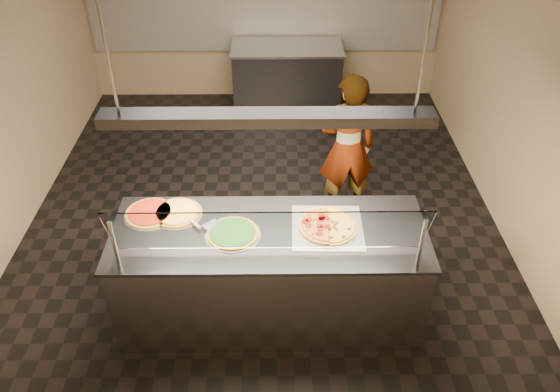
{
  "coord_description": "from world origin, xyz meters",
  "views": [
    {
      "loc": [
        0.14,
        -4.61,
        3.75
      ],
      "look_at": [
        0.17,
        -0.97,
        1.02
      ],
      "focal_mm": 35.0,
      "sensor_mm": 36.0,
      "label": 1
    }
  ],
  "objects_px": {
    "pizza_spinach": "(233,233)",
    "half_pizza_sausage": "(342,226)",
    "heat_lamp_housing": "(267,118)",
    "pizza_spatula": "(202,224)",
    "prep_table": "(287,78)",
    "half_pizza_pepperoni": "(314,225)",
    "worker": "(347,148)",
    "pizza_cheese": "(177,212)",
    "pizza_tomato": "(150,213)",
    "serving_counter": "(270,273)",
    "sneeze_guard": "(268,232)",
    "perforated_tray": "(327,227)"
  },
  "relations": [
    {
      "from": "serving_counter",
      "to": "prep_table",
      "type": "xyz_separation_m",
      "value": [
        0.22,
        3.87,
        0.0
      ]
    },
    {
      "from": "half_pizza_sausage",
      "to": "prep_table",
      "type": "bearing_deg",
      "value": 95.34
    },
    {
      "from": "worker",
      "to": "half_pizza_pepperoni",
      "type": "bearing_deg",
      "value": 65.69
    },
    {
      "from": "sneeze_guard",
      "to": "prep_table",
      "type": "xyz_separation_m",
      "value": [
        0.22,
        4.22,
        -0.76
      ]
    },
    {
      "from": "pizza_tomato",
      "to": "half_pizza_sausage",
      "type": "bearing_deg",
      "value": -7.07
    },
    {
      "from": "serving_counter",
      "to": "half_pizza_pepperoni",
      "type": "relative_size",
      "value": 5.36
    },
    {
      "from": "serving_counter",
      "to": "pizza_spatula",
      "type": "xyz_separation_m",
      "value": [
        -0.54,
        0.07,
        0.49
      ]
    },
    {
      "from": "perforated_tray",
      "to": "worker",
      "type": "distance_m",
      "value": 1.46
    },
    {
      "from": "half_pizza_sausage",
      "to": "pizza_spatula",
      "type": "distance_m",
      "value": 1.12
    },
    {
      "from": "half_pizza_pepperoni",
      "to": "pizza_spinach",
      "type": "distance_m",
      "value": 0.64
    },
    {
      "from": "prep_table",
      "to": "worker",
      "type": "distance_m",
      "value": 2.51
    },
    {
      "from": "serving_counter",
      "to": "pizza_spinach",
      "type": "bearing_deg",
      "value": -174.04
    },
    {
      "from": "perforated_tray",
      "to": "heat_lamp_housing",
      "type": "bearing_deg",
      "value": -174.92
    },
    {
      "from": "pizza_cheese",
      "to": "pizza_tomato",
      "type": "relative_size",
      "value": 0.98
    },
    {
      "from": "half_pizza_sausage",
      "to": "prep_table",
      "type": "height_order",
      "value": "half_pizza_sausage"
    },
    {
      "from": "prep_table",
      "to": "pizza_tomato",
      "type": "bearing_deg",
      "value": -108.3
    },
    {
      "from": "serving_counter",
      "to": "pizza_spatula",
      "type": "relative_size",
      "value": 8.99
    },
    {
      "from": "half_pizza_pepperoni",
      "to": "pizza_spatula",
      "type": "bearing_deg",
      "value": 178.26
    },
    {
      "from": "half_pizza_pepperoni",
      "to": "worker",
      "type": "height_order",
      "value": "worker"
    },
    {
      "from": "worker",
      "to": "pizza_spatula",
      "type": "bearing_deg",
      "value": 39.05
    },
    {
      "from": "serving_counter",
      "to": "half_pizza_pepperoni",
      "type": "xyz_separation_m",
      "value": [
        0.35,
        0.04,
        0.5
      ]
    },
    {
      "from": "half_pizza_pepperoni",
      "to": "pizza_cheese",
      "type": "distance_m",
      "value": 1.13
    },
    {
      "from": "pizza_spinach",
      "to": "half_pizza_sausage",
      "type": "bearing_deg",
      "value": 4.45
    },
    {
      "from": "pizza_spinach",
      "to": "pizza_spatula",
      "type": "height_order",
      "value": "pizza_spatula"
    },
    {
      "from": "perforated_tray",
      "to": "half_pizza_sausage",
      "type": "bearing_deg",
      "value": -2.05
    },
    {
      "from": "sneeze_guard",
      "to": "pizza_spatula",
      "type": "xyz_separation_m",
      "value": [
        -0.54,
        0.41,
        -0.27
      ]
    },
    {
      "from": "half_pizza_pepperoni",
      "to": "worker",
      "type": "bearing_deg",
      "value": 72.96
    },
    {
      "from": "heat_lamp_housing",
      "to": "pizza_tomato",
      "type": "bearing_deg",
      "value": 166.77
    },
    {
      "from": "pizza_spinach",
      "to": "half_pizza_pepperoni",
      "type": "bearing_deg",
      "value": 6.39
    },
    {
      "from": "prep_table",
      "to": "half_pizza_pepperoni",
      "type": "bearing_deg",
      "value": -87.99
    },
    {
      "from": "half_pizza_pepperoni",
      "to": "worker",
      "type": "xyz_separation_m",
      "value": [
        0.43,
        1.41,
        -0.16
      ]
    },
    {
      "from": "pizza_cheese",
      "to": "pizza_spatula",
      "type": "height_order",
      "value": "pizza_spatula"
    },
    {
      "from": "pizza_tomato",
      "to": "sneeze_guard",
      "type": "bearing_deg",
      "value": -30.29
    },
    {
      "from": "serving_counter",
      "to": "pizza_tomato",
      "type": "xyz_separation_m",
      "value": [
        -0.98,
        0.23,
        0.48
      ]
    },
    {
      "from": "pizza_cheese",
      "to": "pizza_spatula",
      "type": "distance_m",
      "value": 0.28
    },
    {
      "from": "serving_counter",
      "to": "perforated_tray",
      "type": "bearing_deg",
      "value": 5.08
    },
    {
      "from": "perforated_tray",
      "to": "pizza_cheese",
      "type": "distance_m",
      "value": 1.24
    },
    {
      "from": "pizza_cheese",
      "to": "prep_table",
      "type": "bearing_deg",
      "value": 74.89
    },
    {
      "from": "sneeze_guard",
      "to": "worker",
      "type": "distance_m",
      "value": 2.01
    },
    {
      "from": "pizza_spinach",
      "to": "heat_lamp_housing",
      "type": "relative_size",
      "value": 0.19
    },
    {
      "from": "pizza_tomato",
      "to": "pizza_spatula",
      "type": "xyz_separation_m",
      "value": [
        0.45,
        -0.16,
        0.01
      ]
    },
    {
      "from": "pizza_spatula",
      "to": "heat_lamp_housing",
      "type": "distance_m",
      "value": 1.13
    },
    {
      "from": "half_pizza_sausage",
      "to": "heat_lamp_housing",
      "type": "distance_m",
      "value": 1.15
    },
    {
      "from": "serving_counter",
      "to": "pizza_tomato",
      "type": "relative_size",
      "value": 5.9
    },
    {
      "from": "half_pizza_sausage",
      "to": "pizza_spatula",
      "type": "xyz_separation_m",
      "value": [
        -1.12,
        0.03,
        0.0
      ]
    },
    {
      "from": "half_pizza_sausage",
      "to": "pizza_spinach",
      "type": "bearing_deg",
      "value": -175.55
    },
    {
      "from": "serving_counter",
      "to": "pizza_tomato",
      "type": "bearing_deg",
      "value": 166.77
    },
    {
      "from": "perforated_tray",
      "to": "half_pizza_pepperoni",
      "type": "xyz_separation_m",
      "value": [
        -0.11,
        0.0,
        0.03
      ]
    },
    {
      "from": "perforated_tray",
      "to": "prep_table",
      "type": "height_order",
      "value": "perforated_tray"
    },
    {
      "from": "sneeze_guard",
      "to": "worker",
      "type": "bearing_deg",
      "value": 66.34
    }
  ]
}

